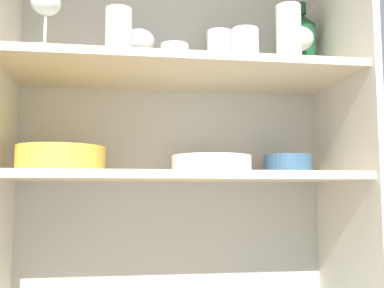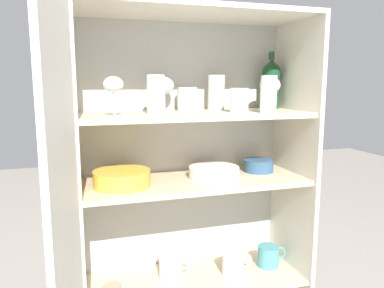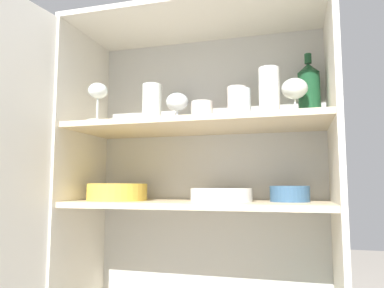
% 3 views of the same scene
% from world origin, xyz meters
% --- Properties ---
extents(cupboard_back_panel, '(0.93, 0.02, 1.37)m').
position_xyz_m(cupboard_back_panel, '(0.00, 0.35, 0.69)').
color(cupboard_back_panel, silver).
rests_on(cupboard_back_panel, ground_plane).
extents(cupboard_side_right, '(0.02, 0.38, 1.37)m').
position_xyz_m(cupboard_side_right, '(0.45, 0.17, 0.69)').
color(cupboard_side_right, silver).
rests_on(cupboard_side_right, ground_plane).
extents(shelf_board_middle, '(0.89, 0.34, 0.02)m').
position_xyz_m(shelf_board_middle, '(0.00, 0.17, 0.72)').
color(shelf_board_middle, beige).
extents(shelf_board_upper, '(0.89, 0.34, 0.02)m').
position_xyz_m(shelf_board_upper, '(0.00, 0.17, 1.00)').
color(shelf_board_upper, beige).
extents(tumbler_glass_0, '(0.07, 0.07, 0.15)m').
position_xyz_m(tumbler_glass_0, '(-0.16, 0.14, 1.08)').
color(tumbler_glass_0, white).
rests_on(tumbler_glass_0, shelf_board_upper).
extents(tumbler_glass_1, '(0.07, 0.07, 0.15)m').
position_xyz_m(tumbler_glass_1, '(0.13, 0.27, 1.08)').
color(tumbler_glass_1, silver).
rests_on(tumbler_glass_1, shelf_board_upper).
extents(tumbler_glass_2, '(0.07, 0.07, 0.10)m').
position_xyz_m(tumbler_glass_2, '(0.16, 0.11, 1.05)').
color(tumbler_glass_2, white).
rests_on(tumbler_glass_2, shelf_board_upper).
extents(tumbler_glass_3, '(0.06, 0.06, 0.14)m').
position_xyz_m(tumbler_glass_3, '(0.26, 0.06, 1.08)').
color(tumbler_glass_3, white).
rests_on(tumbler_glass_3, shelf_board_upper).
extents(tumbler_glass_4, '(0.08, 0.08, 0.10)m').
position_xyz_m(tumbler_glass_4, '(-0.01, 0.26, 1.05)').
color(tumbler_glass_4, silver).
rests_on(tumbler_glass_4, shelf_board_upper).
extents(wine_glass_0, '(0.09, 0.09, 0.14)m').
position_xyz_m(wine_glass_0, '(0.34, 0.18, 1.11)').
color(wine_glass_0, white).
rests_on(wine_glass_0, shelf_board_upper).
extents(wine_glass_1, '(0.07, 0.07, 0.14)m').
position_xyz_m(wine_glass_1, '(-0.33, 0.05, 1.10)').
color(wine_glass_1, white).
rests_on(wine_glass_1, shelf_board_upper).
extents(wine_glass_2, '(0.09, 0.09, 0.14)m').
position_xyz_m(wine_glass_2, '(-0.11, 0.27, 1.10)').
color(wine_glass_2, white).
rests_on(wine_glass_2, shelf_board_upper).
extents(wine_bottle, '(0.08, 0.08, 0.25)m').
position_xyz_m(wine_bottle, '(0.39, 0.27, 1.12)').
color(wine_bottle, '#194728').
rests_on(wine_bottle, shelf_board_upper).
extents(plate_stack_white, '(0.21, 0.21, 0.04)m').
position_xyz_m(plate_stack_white, '(0.08, 0.18, 0.75)').
color(plate_stack_white, white).
rests_on(plate_stack_white, shelf_board_middle).
extents(mixing_bowl_large, '(0.22, 0.22, 0.06)m').
position_xyz_m(mixing_bowl_large, '(-0.30, 0.15, 0.77)').
color(mixing_bowl_large, gold).
rests_on(mixing_bowl_large, shelf_board_middle).
extents(serving_bowl_small, '(0.13, 0.13, 0.05)m').
position_xyz_m(serving_bowl_small, '(0.31, 0.22, 0.76)').
color(serving_bowl_small, '#33567A').
rests_on(serving_bowl_small, shelf_board_middle).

